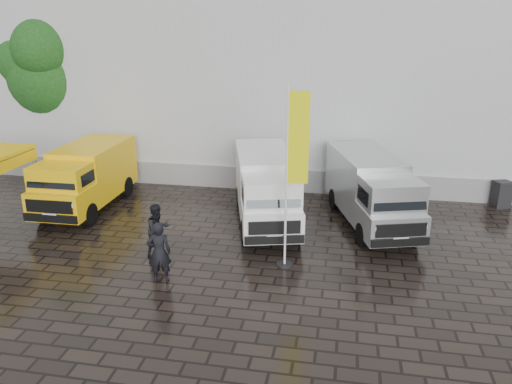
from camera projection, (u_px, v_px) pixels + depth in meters
ground at (276, 277)px, 14.73m from camera, size 120.00×120.00×0.00m
exhibition_hall at (356, 44)px, 27.33m from camera, size 44.00×16.00×12.00m
hall_plinth at (348, 184)px, 21.62m from camera, size 44.00×0.15×1.00m
van_yellow at (86, 179)px, 19.81m from camera, size 2.15×5.39×2.47m
van_white at (266, 190)px, 18.41m from camera, size 3.41×6.17×2.54m
van_silver at (371, 192)px, 18.21m from camera, size 3.55×6.11×2.51m
flagpole at (293, 167)px, 14.43m from camera, size 0.88×0.50×5.58m
tree at (53, 71)px, 24.24m from camera, size 4.25×4.28×7.62m
wheelie_bin at (502, 194)px, 20.20m from camera, size 0.81×0.81×1.08m
person_front at (159, 252)px, 14.20m from camera, size 0.78×0.63×1.84m
person_tent at (158, 230)px, 15.85m from camera, size 1.01×1.07×1.74m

